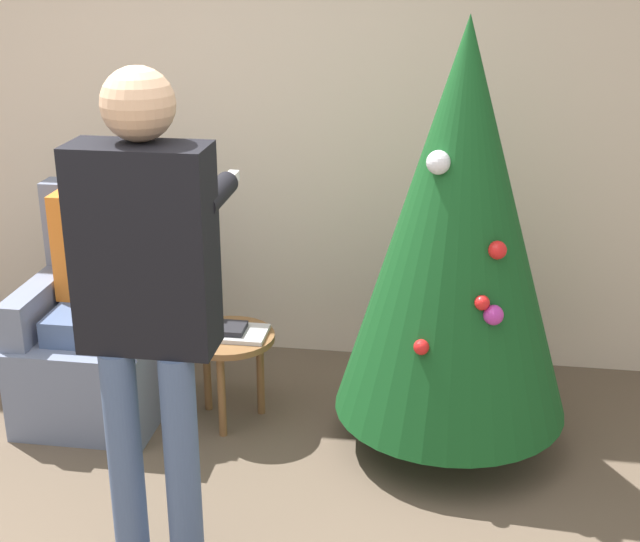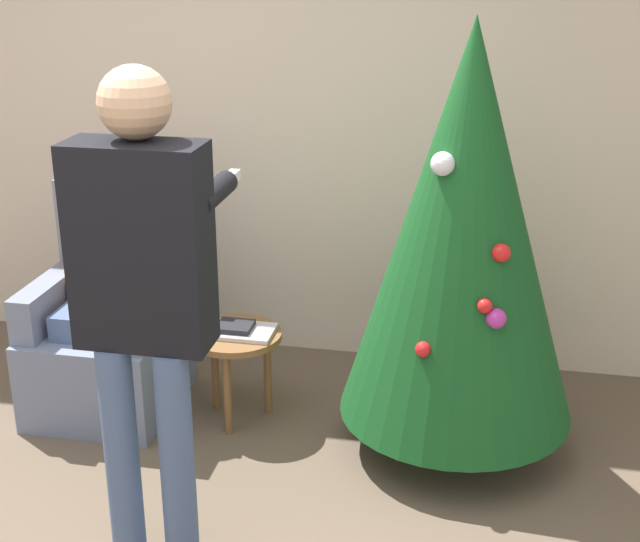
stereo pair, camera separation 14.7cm
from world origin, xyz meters
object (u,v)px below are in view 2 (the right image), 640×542
at_px(person_seated, 103,271).
at_px(side_stool, 236,345).
at_px(person_standing, 143,283).
at_px(armchair, 112,333).
at_px(christmas_tree, 464,227).

bearing_deg(person_seated, side_stool, -1.78).
relative_size(person_seated, person_standing, 0.70).
bearing_deg(armchair, side_stool, -4.78).
distance_m(christmas_tree, person_standing, 1.39).
bearing_deg(armchair, person_standing, -58.99).
height_order(christmas_tree, side_stool, christmas_tree).
bearing_deg(christmas_tree, person_seated, 177.49).
xyz_separation_m(armchair, person_seated, (0.00, -0.03, 0.33)).
relative_size(christmas_tree, person_seated, 1.49).
bearing_deg(person_seated, christmas_tree, -2.51).
xyz_separation_m(christmas_tree, side_stool, (-1.01, 0.05, -0.65)).
bearing_deg(person_standing, christmas_tree, 44.22).
bearing_deg(person_seated, person_standing, -58.18).
height_order(armchair, side_stool, armchair).
bearing_deg(side_stool, person_standing, -89.30).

